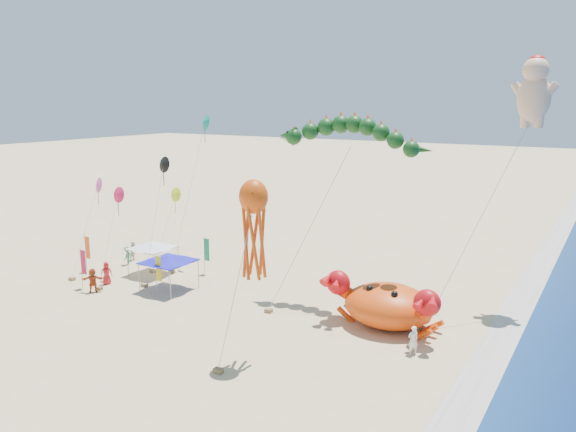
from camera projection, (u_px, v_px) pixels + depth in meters
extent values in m
plane|color=#D1B784|center=(298.00, 321.00, 36.90)|extent=(320.00, 320.00, 0.00)
plane|color=silver|center=(487.00, 364.00, 30.84)|extent=(320.00, 320.00, 0.00)
ellipsoid|color=#E5450C|center=(388.00, 306.00, 35.83)|extent=(6.26, 5.38, 2.76)
sphere|color=#B40B11|center=(337.00, 284.00, 36.17)|extent=(1.64, 1.64, 1.64)
sphere|color=black|center=(370.00, 289.00, 35.21)|extent=(0.42, 0.42, 0.42)
sphere|color=#B40B11|center=(431.00, 302.00, 33.05)|extent=(1.64, 1.64, 1.64)
sphere|color=black|center=(397.00, 294.00, 34.33)|extent=(0.42, 0.42, 0.42)
cone|color=#0F3912|center=(289.00, 135.00, 40.39)|extent=(1.46, 1.08, 1.19)
cylinder|color=#B2B2B2|center=(310.00, 228.00, 38.21)|extent=(3.87, 4.59, 11.08)
cube|color=olive|center=(269.00, 311.00, 38.39)|extent=(0.50, 0.35, 0.25)
ellipsoid|color=#F9C098|center=(534.00, 99.00, 37.09)|extent=(2.14, 1.76, 3.15)
sphere|color=#F9C098|center=(536.00, 70.00, 36.56)|extent=(1.65, 1.65, 1.65)
ellipsoid|color=red|center=(537.00, 61.00, 36.52)|extent=(1.06, 1.06, 0.75)
cylinder|color=#B2B2B2|center=(479.00, 220.00, 36.31)|extent=(4.21, 8.14, 12.97)
cube|color=olive|center=(424.00, 329.00, 35.27)|extent=(0.50, 0.35, 0.25)
ellipsoid|color=#DD490B|center=(253.00, 197.00, 29.81)|extent=(1.62, 1.46, 1.86)
cylinder|color=#B2B2B2|center=(236.00, 288.00, 29.88)|extent=(0.71, 2.59, 8.54)
cube|color=olive|center=(218.00, 371.00, 29.85)|extent=(0.50, 0.35, 0.25)
cylinder|color=gray|center=(139.00, 278.00, 42.29)|extent=(0.06, 0.06, 2.20)
cylinder|color=gray|center=(170.00, 285.00, 40.70)|extent=(0.06, 0.06, 2.20)
cylinder|color=gray|center=(168.00, 268.00, 44.93)|extent=(0.06, 0.06, 2.20)
cylinder|color=gray|center=(199.00, 274.00, 43.34)|extent=(0.06, 0.06, 2.20)
cube|color=#1715BB|center=(169.00, 262.00, 42.59)|extent=(3.39, 3.39, 0.08)
cone|color=#1715BB|center=(168.00, 258.00, 42.54)|extent=(3.72, 3.72, 0.45)
cylinder|color=gray|center=(128.00, 263.00, 46.28)|extent=(0.06, 0.06, 2.20)
cylinder|color=gray|center=(154.00, 268.00, 44.80)|extent=(0.06, 0.06, 2.20)
cylinder|color=gray|center=(153.00, 255.00, 48.73)|extent=(0.06, 0.06, 2.20)
cylinder|color=gray|center=(178.00, 259.00, 47.25)|extent=(0.06, 0.06, 2.20)
cube|color=silver|center=(153.00, 248.00, 46.54)|extent=(3.16, 3.16, 0.08)
cone|color=silver|center=(153.00, 245.00, 46.49)|extent=(3.48, 3.48, 0.45)
cylinder|color=gray|center=(156.00, 275.00, 41.49)|extent=(0.05, 0.05, 3.20)
cube|color=gold|center=(159.00, 269.00, 41.25)|extent=(0.50, 0.04, 1.90)
cylinder|color=gray|center=(81.00, 268.00, 43.16)|extent=(0.05, 0.05, 3.20)
cube|color=#BC1744|center=(83.00, 262.00, 42.92)|extent=(0.50, 0.04, 1.90)
cylinder|color=gray|center=(86.00, 253.00, 47.41)|extent=(0.05, 0.05, 3.20)
cube|color=#EB541A|center=(88.00, 248.00, 47.17)|extent=(0.50, 0.04, 1.90)
cylinder|color=gray|center=(204.00, 255.00, 46.75)|extent=(0.05, 0.05, 3.20)
cube|color=#178D5B|center=(207.00, 250.00, 46.51)|extent=(0.50, 0.04, 1.90)
imported|color=white|center=(413.00, 340.00, 31.89)|extent=(0.72, 0.74, 1.71)
imported|color=silver|center=(134.00, 251.00, 50.83)|extent=(0.70, 0.89, 1.79)
imported|color=#27754E|center=(127.00, 256.00, 49.45)|extent=(0.96, 1.20, 1.62)
imported|color=red|center=(106.00, 273.00, 44.17)|extent=(1.00, 1.05, 1.81)
imported|color=#AE411B|center=(93.00, 280.00, 42.29)|extent=(1.70, 1.52, 1.87)
cone|color=black|center=(163.00, 164.00, 44.41)|extent=(1.30, 0.51, 1.32)
cylinder|color=#B2B2B2|center=(155.00, 225.00, 43.95)|extent=(0.55, 3.04, 9.03)
cube|color=olive|center=(146.00, 286.00, 43.48)|extent=(0.50, 0.35, 0.25)
cone|color=#D6F31B|center=(175.00, 195.00, 49.56)|extent=(1.30, 0.51, 1.32)
cylinder|color=#B2B2B2|center=(167.00, 231.00, 48.78)|extent=(0.55, 3.04, 5.85)
cube|color=olive|center=(158.00, 269.00, 47.99)|extent=(0.50, 0.35, 0.25)
cone|color=#EB4EB5|center=(97.00, 185.00, 47.13)|extent=(1.30, 0.51, 1.32)
cylinder|color=#B2B2B2|center=(88.00, 231.00, 46.47)|extent=(0.55, 3.04, 7.04)
cube|color=olive|center=(78.00, 277.00, 45.80)|extent=(0.50, 0.35, 0.25)
cone|color=#DC1852|center=(118.00, 195.00, 44.74)|extent=(1.30, 0.51, 1.32)
cylinder|color=#B2B2B2|center=(108.00, 240.00, 44.04)|extent=(0.55, 3.04, 6.63)
cube|color=olive|center=(98.00, 287.00, 43.32)|extent=(0.50, 0.35, 0.25)
cone|color=#0C8A76|center=(205.00, 122.00, 47.64)|extent=(1.30, 0.51, 1.32)
cylinder|color=#B2B2B2|center=(198.00, 197.00, 47.50)|extent=(0.55, 3.04, 12.16)
cube|color=olive|center=(191.00, 271.00, 47.35)|extent=(0.50, 0.35, 0.25)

